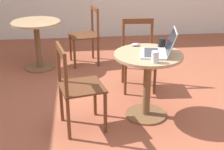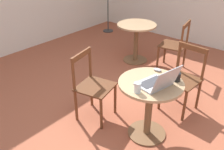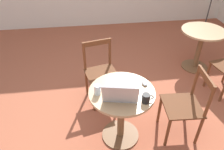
% 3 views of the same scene
% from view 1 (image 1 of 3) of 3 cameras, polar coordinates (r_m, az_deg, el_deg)
% --- Properties ---
extents(ground_plane, '(16.00, 16.00, 0.00)m').
position_cam_1_polar(ground_plane, '(3.51, 2.12, -7.52)').
color(ground_plane, '#9E5138').
extents(cafe_table_near, '(0.72, 0.72, 0.73)m').
position_cam_1_polar(cafe_table_near, '(3.32, 6.52, 0.59)').
color(cafe_table_near, brown).
rests_on(cafe_table_near, ground_plane).
extents(cafe_table_mid, '(0.72, 0.72, 0.73)m').
position_cam_1_polar(cafe_table_mid, '(4.79, -13.58, 7.15)').
color(cafe_table_mid, brown).
rests_on(cafe_table_mid, ground_plane).
extents(chair_near_back, '(0.50, 0.50, 0.89)m').
position_cam_1_polar(chair_near_back, '(3.12, -6.32, -2.31)').
color(chair_near_back, brown).
rests_on(chair_near_back, ground_plane).
extents(chair_near_right, '(0.45, 0.45, 0.89)m').
position_cam_1_polar(chair_near_right, '(4.04, 4.84, 3.75)').
color(chair_near_right, brown).
rests_on(chair_near_right, ground_plane).
extents(chair_mid_front, '(0.49, 0.49, 0.89)m').
position_cam_1_polar(chair_mid_front, '(4.90, -4.73, 7.24)').
color(chair_mid_front, brown).
rests_on(chair_mid_front, ground_plane).
extents(laptop, '(0.41, 0.41, 0.26)m').
position_cam_1_polar(laptop, '(3.22, 8.56, 4.64)').
color(laptop, '#B7B7BC').
rests_on(laptop, cafe_table_near).
extents(mouse, '(0.06, 0.10, 0.03)m').
position_cam_1_polar(mouse, '(3.48, 4.35, 5.57)').
color(mouse, '#B7B7BC').
rests_on(mouse, cafe_table_near).
extents(mug, '(0.12, 0.08, 0.10)m').
position_cam_1_polar(mug, '(3.47, 9.10, 5.89)').
color(mug, black).
rests_on(mug, cafe_table_near).
extents(drinking_glass, '(0.07, 0.07, 0.11)m').
position_cam_1_polar(drinking_glass, '(2.99, 7.88, 3.28)').
color(drinking_glass, silver).
rests_on(drinking_glass, cafe_table_near).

